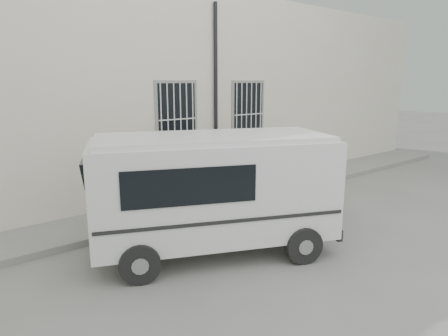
% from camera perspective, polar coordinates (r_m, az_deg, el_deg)
% --- Properties ---
extents(ground, '(80.00, 80.00, 0.00)m').
position_cam_1_polar(ground, '(9.80, 5.08, -8.06)').
color(ground, slate).
rests_on(ground, ground).
extents(building, '(24.00, 5.15, 6.00)m').
position_cam_1_polar(building, '(13.68, -11.16, 10.39)').
color(building, beige).
rests_on(building, ground).
extents(sidewalk, '(24.00, 1.70, 0.15)m').
position_cam_1_polar(sidewalk, '(11.37, -2.67, -4.72)').
color(sidewalk, gray).
rests_on(sidewalk, ground).
extents(luggage_cart, '(2.69, 1.87, 2.03)m').
position_cam_1_polar(luggage_cart, '(10.75, 11.22, -0.68)').
color(luggage_cart, black).
rests_on(luggage_cart, ground).
extents(van, '(5.09, 3.71, 2.39)m').
position_cam_1_polar(van, '(7.89, -1.60, -2.64)').
color(van, silver).
rests_on(van, ground).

